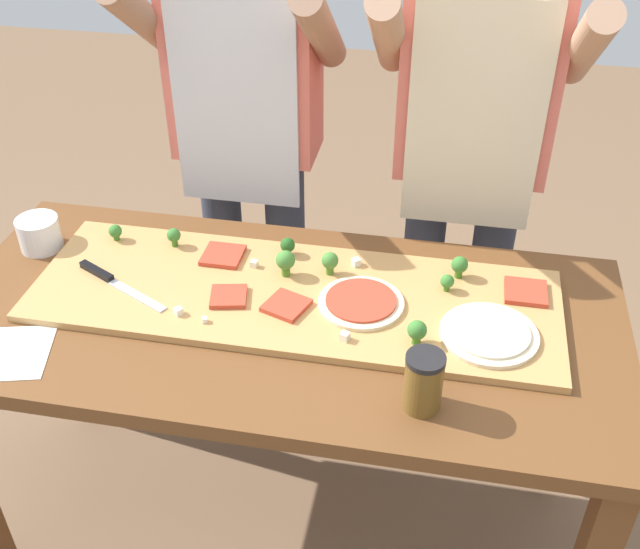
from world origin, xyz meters
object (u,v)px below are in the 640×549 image
at_px(broccoli_floret_front_left, 288,246).
at_px(cheese_crumble_d, 205,320).
at_px(cheese_crumble_a, 345,336).
at_px(broccoli_floret_back_left, 174,236).
at_px(cheese_crumble_b, 254,264).
at_px(sauce_jar, 423,382).
at_px(pizza_slice_near_left, 526,292).
at_px(broccoli_floret_center_left, 460,265).
at_px(pizza_whole_tomato_red, 361,302).
at_px(broccoli_floret_front_mid, 330,261).
at_px(broccoli_floret_front_right, 115,232).
at_px(pizza_slice_near_right, 286,305).
at_px(cheese_crumble_c, 356,262).
at_px(flour_cup, 40,235).
at_px(broccoli_floret_center_right, 447,282).
at_px(pizza_slice_far_left, 229,296).
at_px(cheese_crumble_e, 178,311).
at_px(recipe_note, 18,353).
at_px(prep_table, 283,350).
at_px(broccoli_floret_back_right, 285,261).
at_px(cook_left, 246,119).
at_px(pizza_slice_far_right, 223,255).
at_px(pizza_whole_cheese_artichoke, 489,334).
at_px(broccoli_floret_back_mid, 417,331).
at_px(chefs_knife, 110,279).
at_px(cook_right, 472,138).

distance_m(broccoli_floret_front_left, cheese_crumble_d, 0.32).
bearing_deg(cheese_crumble_a, broccoli_floret_back_left, 149.99).
distance_m(cheese_crumble_b, sauce_jar, 0.59).
distance_m(pizza_slice_near_left, broccoli_floret_center_left, 0.17).
relative_size(pizza_whole_tomato_red, broccoli_floret_front_mid, 3.35).
bearing_deg(broccoli_floret_front_right, pizza_slice_near_right, -21.32).
distance_m(broccoli_floret_back_left, cheese_crumble_c, 0.47).
bearing_deg(flour_cup, broccoli_floret_center_right, -0.84).
bearing_deg(cheese_crumble_a, pizza_slice_near_left, 31.70).
bearing_deg(pizza_slice_far_left, cheese_crumble_e, -140.98).
relative_size(broccoli_floret_front_right, recipe_note, 0.25).
height_order(prep_table, broccoli_floret_back_right, broccoli_floret_back_right).
bearing_deg(broccoli_floret_front_mid, broccoli_floret_back_right, -166.17).
distance_m(cheese_crumble_e, flour_cup, 0.51).
bearing_deg(cook_left, pizza_slice_far_right, -84.73).
bearing_deg(pizza_slice_far_right, flour_cup, -177.90).
distance_m(pizza_slice_far_left, pizza_slice_near_right, 0.14).
relative_size(pizza_whole_tomato_red, pizza_slice_far_left, 2.40).
bearing_deg(cheese_crumble_b, pizza_whole_cheese_artichoke, -15.58).
relative_size(pizza_slice_near_left, pizza_slice_far_right, 1.00).
bearing_deg(broccoli_floret_back_right, pizza_slice_far_left, -133.37).
height_order(broccoli_floret_front_left, broccoli_floret_back_mid, broccoli_floret_back_mid).
xyz_separation_m(cheese_crumble_d, cheese_crumble_e, (-0.07, 0.02, 0.00)).
relative_size(pizza_slice_far_right, cheese_crumble_c, 5.27).
xyz_separation_m(pizza_whole_tomato_red, cook_left, (-0.41, 0.53, 0.19)).
bearing_deg(cook_left, pizza_slice_far_left, -79.99).
bearing_deg(broccoli_floret_front_left, broccoli_floret_center_right, -10.76).
relative_size(pizza_slice_near_left, broccoli_floret_front_mid, 1.64).
bearing_deg(pizza_slice_far_left, broccoli_floret_back_mid, -9.61).
xyz_separation_m(chefs_knife, cheese_crumble_d, (0.27, -0.11, 0.00)).
bearing_deg(broccoli_floret_center_left, prep_table, -153.80).
relative_size(broccoli_floret_front_left, broccoli_floret_front_right, 1.08).
bearing_deg(broccoli_floret_center_right, pizza_slice_near_right, -159.36).
height_order(recipe_note, cook_right, cook_right).
relative_size(cheese_crumble_d, flour_cup, 0.11).
distance_m(pizza_slice_far_left, broccoli_floret_center_left, 0.56).
bearing_deg(broccoli_floret_back_right, cheese_crumble_a, -49.55).
bearing_deg(broccoli_floret_front_mid, pizza_whole_cheese_artichoke, -23.32).
bearing_deg(prep_table, pizza_whole_tomato_red, 13.32).
relative_size(pizza_slice_far_left, broccoli_floret_back_right, 1.23).
bearing_deg(broccoli_floret_front_mid, cook_left, 126.87).
xyz_separation_m(broccoli_floret_back_mid, cheese_crumble_c, (-0.17, 0.27, -0.02)).
distance_m(prep_table, broccoli_floret_center_right, 0.43).
xyz_separation_m(pizza_slice_far_left, flour_cup, (-0.55, 0.14, 0.01)).
bearing_deg(cheese_crumble_a, sauce_jar, -39.58).
xyz_separation_m(prep_table, cheese_crumble_e, (-0.22, -0.07, 0.14)).
distance_m(broccoli_floret_front_left, cheese_crumble_c, 0.18).
distance_m(broccoli_floret_back_mid, broccoli_floret_back_left, 0.70).
distance_m(cheese_crumble_e, cook_left, 0.67).
distance_m(broccoli_floret_back_right, cheese_crumble_a, 0.28).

